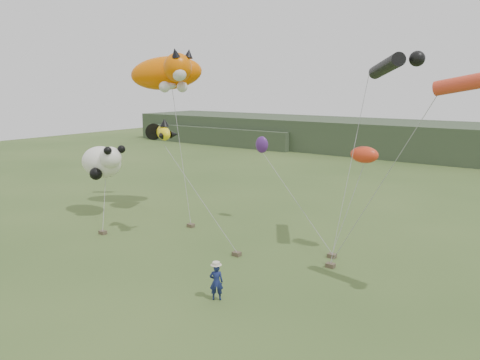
% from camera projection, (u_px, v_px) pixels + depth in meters
% --- Properties ---
extents(ground, '(120.00, 120.00, 0.00)m').
position_uv_depth(ground, '(186.00, 288.00, 19.74)').
color(ground, '#385123').
rests_on(ground, ground).
extents(headland, '(90.00, 13.00, 4.00)m').
position_uv_depth(headland, '(416.00, 140.00, 56.65)').
color(headland, '#2D3D28').
rests_on(headland, ground).
extents(festival_attendant, '(0.65, 0.61, 1.50)m').
position_uv_depth(festival_attendant, '(216.00, 282.00, 18.55)').
color(festival_attendant, navy).
rests_on(festival_attendant, ground).
extents(sandbag_anchors, '(13.22, 4.59, 0.21)m').
position_uv_depth(sandbag_anchors, '(232.00, 245.00, 24.78)').
color(sandbag_anchors, brown).
rests_on(sandbag_anchors, ground).
extents(cat_kite, '(6.30, 4.52, 2.72)m').
position_uv_depth(cat_kite, '(169.00, 73.00, 30.22)').
color(cat_kite, '#E16100').
rests_on(cat_kite, ground).
extents(fish_kite, '(2.57, 1.68, 1.23)m').
position_uv_depth(fish_kite, '(159.00, 132.00, 25.44)').
color(fish_kite, yellow).
rests_on(fish_kite, ground).
extents(tube_kites, '(7.67, 6.34, 1.92)m').
position_uv_depth(tube_kites, '(422.00, 70.00, 19.79)').
color(tube_kites, black).
rests_on(tube_kites, ground).
extents(panda_kite, '(3.63, 2.35, 2.26)m').
position_uv_depth(panda_kite, '(103.00, 162.00, 30.38)').
color(panda_kite, white).
rests_on(panda_kite, ground).
extents(misc_kites, '(8.34, 2.58, 1.15)m').
position_uv_depth(misc_kites, '(324.00, 151.00, 24.73)').
color(misc_kites, red).
rests_on(misc_kites, ground).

